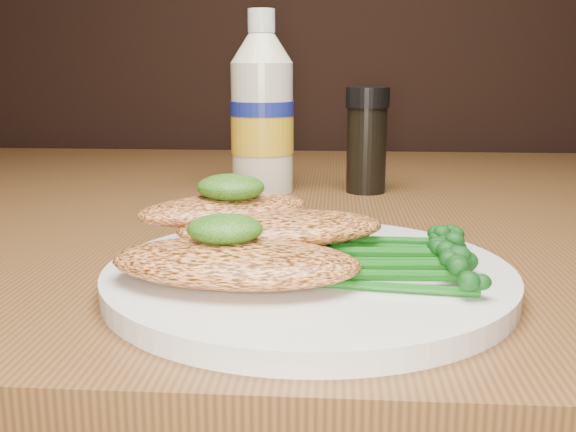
{
  "coord_description": "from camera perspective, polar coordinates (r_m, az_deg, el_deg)",
  "views": [
    {
      "loc": [
        0.12,
        0.4,
        0.88
      ],
      "look_at": [
        0.09,
        0.82,
        0.79
      ],
      "focal_mm": 41.64,
      "sensor_mm": 36.0,
      "label": 1
    }
  ],
  "objects": [
    {
      "name": "plate",
      "position": [
        0.41,
        1.78,
        -5.18
      ],
      "size": [
        0.25,
        0.25,
        0.01
      ],
      "primitive_type": "cylinder",
      "color": "silver",
      "rests_on": "dining_table"
    },
    {
      "name": "chicken_front",
      "position": [
        0.38,
        -4.53,
        -3.96
      ],
      "size": [
        0.15,
        0.09,
        0.02
      ],
      "primitive_type": "ellipsoid",
      "rotation": [
        0.0,
        0.0,
        -0.07
      ],
      "color": "#F08B4C",
      "rests_on": "plate"
    },
    {
      "name": "chicken_mid",
      "position": [
        0.43,
        -0.63,
        -1.04
      ],
      "size": [
        0.15,
        0.1,
        0.02
      ],
      "primitive_type": "ellipsoid",
      "rotation": [
        0.0,
        0.0,
        0.24
      ],
      "color": "#F08B4C",
      "rests_on": "plate"
    },
    {
      "name": "chicken_back",
      "position": [
        0.45,
        -5.47,
        0.59
      ],
      "size": [
        0.13,
        0.11,
        0.02
      ],
      "primitive_type": "ellipsoid",
      "rotation": [
        0.0,
        0.0,
        0.52
      ],
      "color": "#F08B4C",
      "rests_on": "plate"
    },
    {
      "name": "pesto_front",
      "position": [
        0.39,
        -5.41,
        -1.12
      ],
      "size": [
        0.05,
        0.04,
        0.02
      ],
      "primitive_type": "ellipsoid",
      "rotation": [
        0.0,
        0.0,
        -0.04
      ],
      "color": "#0D3508",
      "rests_on": "chicken_front"
    },
    {
      "name": "pesto_back",
      "position": [
        0.45,
        -4.92,
        2.46
      ],
      "size": [
        0.06,
        0.05,
        0.02
      ],
      "primitive_type": "ellipsoid",
      "rotation": [
        0.0,
        0.0,
        -0.29
      ],
      "color": "#0D3508",
      "rests_on": "chicken_back"
    },
    {
      "name": "broccolini_bundle",
      "position": [
        0.41,
        8.29,
        -3.11
      ],
      "size": [
        0.15,
        0.13,
        0.02
      ],
      "primitive_type": null,
      "rotation": [
        0.0,
        0.0,
        -0.38
      ],
      "color": "#135713",
      "rests_on": "plate"
    },
    {
      "name": "mayo_bottle",
      "position": [
        0.71,
        -2.23,
        9.67
      ],
      "size": [
        0.08,
        0.08,
        0.19
      ],
      "primitive_type": null,
      "rotation": [
        0.0,
        0.0,
        0.28
      ],
      "color": "beige",
      "rests_on": "dining_table"
    },
    {
      "name": "pepper_grinder",
      "position": [
        0.71,
        6.74,
        6.43
      ],
      "size": [
        0.06,
        0.06,
        0.11
      ],
      "primitive_type": null,
      "rotation": [
        0.0,
        0.0,
        0.37
      ],
      "color": "black",
      "rests_on": "dining_table"
    }
  ]
}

